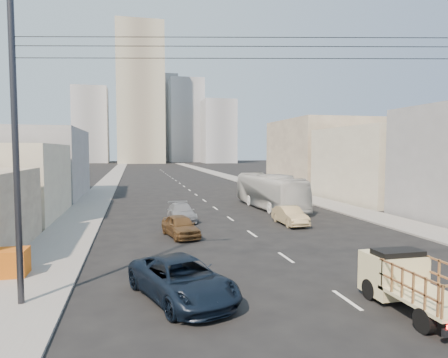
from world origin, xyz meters
name	(u,v)px	position (x,y,z in m)	size (l,w,h in m)	color
ground	(380,323)	(0.00, 0.00, 0.00)	(420.00, 420.00, 0.00)	black
sidewalk_left	(112,178)	(-11.75, 70.00, 0.06)	(3.50, 180.00, 0.12)	gray
sidewalk_right	(228,177)	(11.75, 70.00, 0.06)	(3.50, 180.00, 0.12)	gray
lane_dashes	(182,185)	(0.00, 53.00, 0.01)	(0.15, 104.00, 0.01)	silver
flatbed_pickup	(413,279)	(1.71, 0.66, 1.09)	(1.95, 4.41, 1.90)	beige
navy_pickup	(182,279)	(-5.90, 3.42, 0.75)	(2.50, 5.43, 1.51)	black
city_bus	(270,191)	(5.02, 24.82, 1.63)	(2.74, 11.69, 3.26)	silver
sedan_brown	(180,226)	(-4.71, 14.14, 0.69)	(1.64, 4.07, 1.39)	brown
sedan_tan	(290,216)	(3.68, 16.49, 0.68)	(1.44, 4.13, 1.36)	tan
sedan_grey	(181,212)	(-3.96, 19.92, 0.67)	(1.89, 4.64, 1.35)	gray
streetlamp_left	(18,123)	(-11.39, 4.00, 6.44)	(2.36, 0.25, 12.00)	#2D2D33
overhead_wires	(360,48)	(0.00, 1.50, 8.97)	(23.01, 5.02, 0.72)	black
crate_stack	(5,263)	(-13.00, 7.49, 0.69)	(1.80, 1.20, 1.14)	#C05912
bldg_right_mid	(385,164)	(19.50, 28.00, 4.00)	(11.00, 14.00, 8.00)	#BBAF97
bldg_right_far	(322,154)	(20.00, 44.00, 5.00)	(12.00, 16.00, 10.00)	gray
bldg_left_far	(27,164)	(-19.50, 39.00, 4.00)	(12.00, 16.00, 8.00)	gray
high_rise_tower	(140,95)	(-4.00, 170.00, 30.00)	(20.00, 20.00, 60.00)	gray
midrise_ne	(186,121)	(18.00, 185.00, 20.00)	(16.00, 16.00, 40.00)	gray
midrise_nw	(91,125)	(-26.00, 180.00, 17.00)	(15.00, 15.00, 34.00)	gray
midrise_back	(159,119)	(6.00, 200.00, 22.00)	(18.00, 18.00, 44.00)	gray
midrise_east	(219,132)	(30.00, 165.00, 14.00)	(14.00, 14.00, 28.00)	gray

